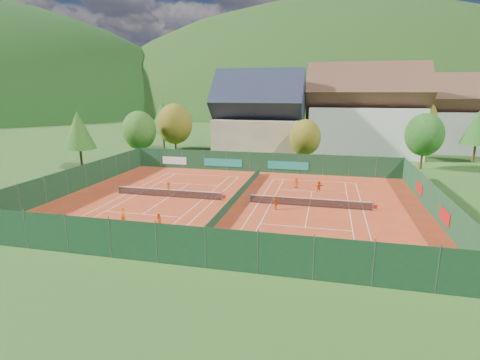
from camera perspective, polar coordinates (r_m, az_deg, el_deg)
name	(u,v)px	position (r m, az deg, el deg)	size (l,w,h in m)	color
ground	(236,202)	(41.51, -0.63, -3.34)	(600.00, 600.00, 0.00)	#264E18
clay_pad	(236,202)	(41.50, -0.63, -3.30)	(40.00, 32.00, 0.01)	#AA3519
court_markings_left	(169,197)	(44.04, -10.80, -2.55)	(11.03, 23.83, 0.00)	white
court_markings_right	(309,206)	(40.41, 10.47, -3.99)	(11.03, 23.83, 0.00)	white
tennis_net_left	(170,193)	(43.84, -10.65, -1.94)	(13.30, 0.10, 1.02)	#59595B
tennis_net_right	(311,202)	(40.26, 10.72, -3.33)	(13.30, 0.10, 1.02)	#59595B
court_divider	(236,197)	(41.36, -0.64, -2.65)	(0.03, 28.80, 1.00)	#153923
fence_north	(258,162)	(56.47, 2.81, 2.70)	(40.00, 0.10, 3.00)	#153A1F
fence_south	(181,245)	(26.65, -9.05, -9.81)	(40.00, 0.04, 3.00)	#12321A
fence_west	(77,179)	(49.72, -23.63, 0.14)	(0.04, 32.00, 3.00)	#153B1E
fence_east	(434,200)	(41.36, 27.41, -2.78)	(0.09, 32.00, 3.00)	#163C20
chalet	(259,121)	(69.93, 2.91, 9.02)	(16.20, 12.00, 16.00)	#CCB490
hotel_block_a	(364,116)	(75.00, 18.41, 9.24)	(21.60, 11.00, 17.25)	silver
hotel_block_b	(434,118)	(85.24, 27.42, 8.34)	(17.28, 10.00, 15.50)	silver
tree_west_front	(139,130)	(66.87, -15.10, 7.32)	(5.72, 5.72, 8.69)	#4B301A
tree_west_mid	(175,124)	(70.47, -9.92, 8.42)	(6.44, 6.44, 9.78)	#4E341B
tree_west_back	(163,117)	(80.14, -11.68, 9.40)	(5.60, 5.60, 10.00)	#412C17
tree_center	(305,137)	(61.11, 9.89, 6.42)	(5.01, 5.01, 7.60)	#472E19
tree_east_front	(424,135)	(64.56, 26.28, 6.21)	(5.72, 5.72, 8.69)	#432E18
tree_east_mid	(478,127)	(74.92, 32.51, 6.83)	(5.04, 5.04, 9.00)	#4C331B
tree_west_side	(78,130)	(63.28, -23.41, 6.98)	(5.04, 5.04, 9.00)	#432C18
tree_east_back	(417,119)	(80.45, 25.32, 8.43)	(7.15, 7.15, 10.86)	#4D311B
mountain_backdrop	(354,166)	(277.55, 16.96, 2.09)	(820.00, 530.00, 242.00)	black
ball_hopper	(363,248)	(29.75, 18.26, -9.79)	(0.34, 0.34, 0.80)	slate
loose_ball_0	(138,207)	(40.82, -15.34, -4.04)	(0.07, 0.07, 0.07)	#CCD833
loose_ball_1	(272,239)	(31.38, 4.97, -8.93)	(0.07, 0.07, 0.07)	#CCD833
loose_ball_2	(256,187)	(47.82, 2.53, -1.03)	(0.07, 0.07, 0.07)	#CCD833
loose_ball_3	(220,183)	(49.90, -3.14, -0.42)	(0.07, 0.07, 0.07)	#CCD833
loose_ball_4	(318,210)	(39.23, 11.86, -4.55)	(0.07, 0.07, 0.07)	#CCD833
player_left_near	(123,216)	(36.20, -17.40, -5.20)	(0.56, 0.37, 1.53)	orange
player_left_mid	(159,220)	(34.49, -12.27, -6.02)	(0.63, 0.49, 1.29)	orange
player_left_far	(168,187)	(45.34, -10.85, -1.13)	(0.97, 0.56, 1.50)	#DD5713
player_right_near	(276,203)	(38.71, 5.51, -3.47)	(0.86, 0.36, 1.47)	#CA4611
player_right_far_a	(296,183)	(47.70, 8.54, -0.41)	(0.65, 0.43, 1.34)	#CB4112
player_right_far_b	(319,186)	(46.18, 11.91, -0.96)	(1.31, 0.42, 1.42)	#DF4E13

